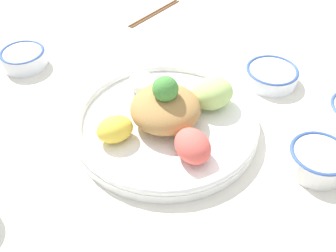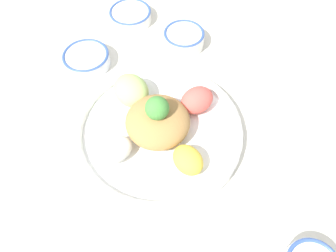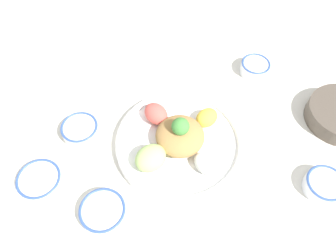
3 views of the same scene
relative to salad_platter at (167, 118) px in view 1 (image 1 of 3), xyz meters
The scene contains 6 objects.
ground_plane 0.05m from the salad_platter, 142.22° to the right, with size 2.40×2.40×0.00m, color silver.
salad_platter is the anchor object (origin of this frame).
rice_bowl_blue 0.41m from the salad_platter, 54.26° to the right, with size 0.10×0.10×0.04m.
sauce_bowl_dark 0.28m from the salad_platter, 168.97° to the right, with size 0.12×0.12×0.04m.
rice_bowl_plain 0.29m from the salad_platter, 137.00° to the left, with size 0.11×0.11×0.04m.
chopsticks_pair_near 0.48m from the salad_platter, 107.39° to the right, with size 0.19×0.11×0.01m.
Camera 1 is at (0.25, 0.56, 0.56)m, focal length 42.00 mm.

